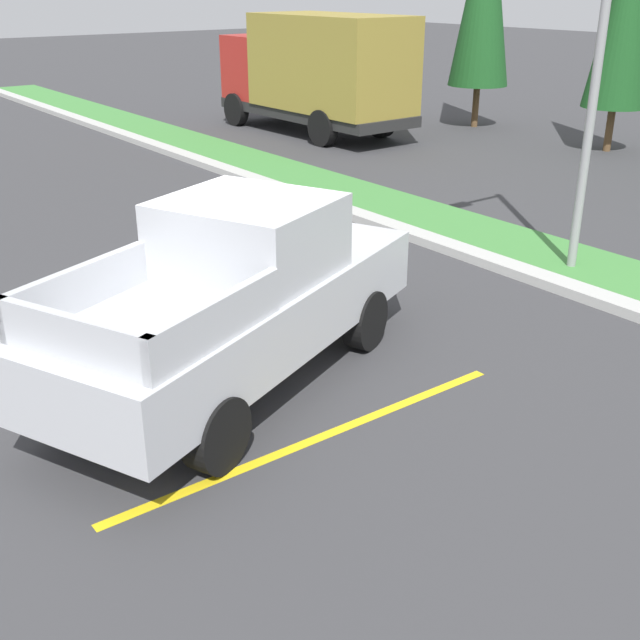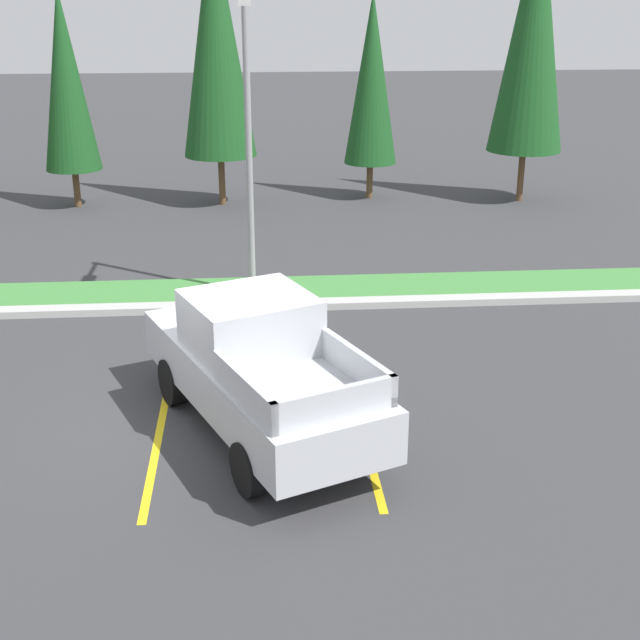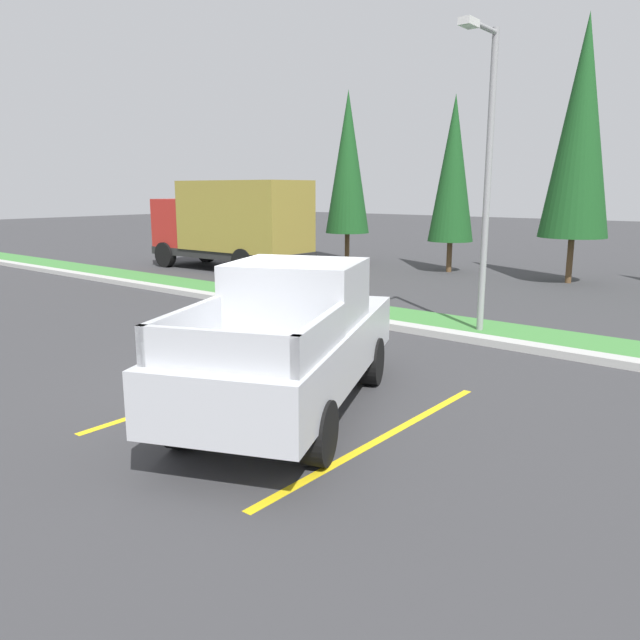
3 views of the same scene
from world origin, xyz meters
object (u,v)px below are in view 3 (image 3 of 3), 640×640
Objects in this scene: street_light at (485,161)px; cypress_tree_left_inner at (453,169)px; cypress_tree_center at (581,128)px; pickup_truck_main at (292,339)px; cargo_truck_distant at (232,222)px; cypress_tree_leftmost at (348,163)px.

cypress_tree_left_inner is at bearing 120.87° from street_light.
cypress_tree_center reaches higher than street_light.
pickup_truck_main is 6.64m from street_light.
cargo_truck_distant is at bearing -157.51° from cypress_tree_center.
pickup_truck_main is at bearing -89.49° from street_light.
cypress_tree_center is (4.46, -0.02, 1.19)m from cypress_tree_left_inner.
cypress_tree_leftmost is 9.32m from cypress_tree_center.
cypress_tree_center is (-0.88, 8.90, 1.33)m from street_light.
cargo_truck_distant is 5.62m from cypress_tree_leftmost.
cargo_truck_distant is (-12.26, 10.31, 0.81)m from pickup_truck_main.
cypress_tree_center reaches higher than cypress_tree_leftmost.
cypress_tree_leftmost is at bearing 124.23° from pickup_truck_main.
cypress_tree_leftmost is (-10.22, 15.02, 3.11)m from pickup_truck_main.
cypress_tree_left_inner is at bearing 179.68° from cypress_tree_center.
cypress_tree_left_inner reaches higher than pickup_truck_main.
pickup_truck_main is at bearing -40.06° from cargo_truck_distant.
cypress_tree_leftmost is at bearing -179.94° from cypress_tree_left_inner.
cypress_tree_center is (11.32, 4.69, 3.15)m from cargo_truck_distant.
street_light is (-0.05, 6.10, 2.63)m from pickup_truck_main.
pickup_truck_main is 0.89× the size of street_light.
pickup_truck_main is at bearing -86.44° from cypress_tree_center.
pickup_truck_main is at bearing -55.77° from cypress_tree_leftmost.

